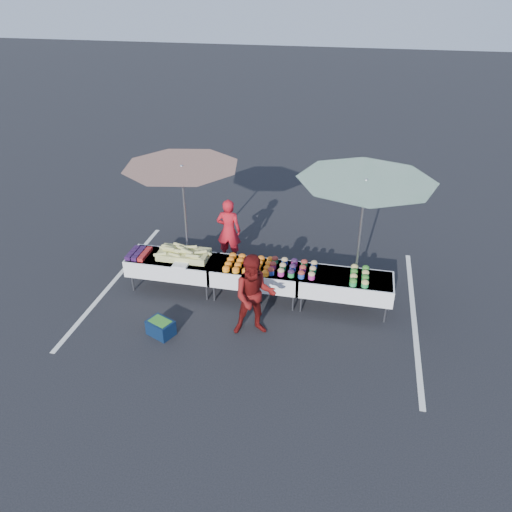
% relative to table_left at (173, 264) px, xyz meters
% --- Properties ---
extents(ground, '(80.00, 80.00, 0.00)m').
position_rel_table_left_xyz_m(ground, '(1.80, 0.00, -0.58)').
color(ground, black).
extents(stripe_left, '(0.10, 5.00, 0.00)m').
position_rel_table_left_xyz_m(stripe_left, '(-1.40, 0.00, -0.58)').
color(stripe_left, silver).
rests_on(stripe_left, ground).
extents(stripe_right, '(0.10, 5.00, 0.00)m').
position_rel_table_left_xyz_m(stripe_right, '(5.00, 0.00, -0.58)').
color(stripe_right, silver).
rests_on(stripe_right, ground).
extents(table_left, '(1.86, 0.81, 0.75)m').
position_rel_table_left_xyz_m(table_left, '(0.00, 0.00, 0.00)').
color(table_left, white).
rests_on(table_left, ground).
extents(table_center, '(1.86, 0.81, 0.75)m').
position_rel_table_left_xyz_m(table_center, '(1.80, 0.00, 0.00)').
color(table_center, white).
rests_on(table_center, ground).
extents(table_right, '(1.86, 0.81, 0.75)m').
position_rel_table_left_xyz_m(table_right, '(3.60, 0.00, 0.00)').
color(table_right, white).
rests_on(table_right, ground).
extents(berry_punnets, '(0.40, 0.54, 0.08)m').
position_rel_table_left_xyz_m(berry_punnets, '(-0.71, -0.06, 0.21)').
color(berry_punnets, black).
rests_on(berry_punnets, table_left).
extents(corn_pile, '(1.16, 0.57, 0.26)m').
position_rel_table_left_xyz_m(corn_pile, '(0.25, 0.05, 0.26)').
color(corn_pile, '#C7CA67').
rests_on(corn_pile, table_left).
extents(plastic_bags, '(0.30, 0.25, 0.05)m').
position_rel_table_left_xyz_m(plastic_bags, '(0.30, -0.30, 0.19)').
color(plastic_bags, white).
rests_on(plastic_bags, table_left).
extents(carrot_bowls, '(0.95, 0.69, 0.11)m').
position_rel_table_left_xyz_m(carrot_bowls, '(1.65, -0.01, 0.22)').
color(carrot_bowls, orange).
rests_on(carrot_bowls, table_center).
extents(potato_cups, '(0.94, 0.58, 0.16)m').
position_rel_table_left_xyz_m(potato_cups, '(2.55, 0.00, 0.25)').
color(potato_cups, '#22409F').
rests_on(potato_cups, table_right).
extents(bean_baskets, '(0.36, 0.68, 0.15)m').
position_rel_table_left_xyz_m(bean_baskets, '(3.86, -0.01, 0.24)').
color(bean_baskets, '#238C42').
rests_on(bean_baskets, table_right).
extents(vendor, '(0.57, 0.38, 1.54)m').
position_rel_table_left_xyz_m(vendor, '(0.86, 1.40, 0.19)').
color(vendor, red).
rests_on(vendor, ground).
extents(customer, '(0.93, 0.81, 1.64)m').
position_rel_table_left_xyz_m(customer, '(2.01, -1.12, 0.24)').
color(customer, '#610F0E').
rests_on(customer, ground).
extents(umbrella_left, '(2.90, 2.90, 2.50)m').
position_rel_table_left_xyz_m(umbrella_left, '(0.06, 0.80, 1.68)').
color(umbrella_left, black).
rests_on(umbrella_left, ground).
extents(umbrella_right, '(2.76, 2.76, 2.66)m').
position_rel_table_left_xyz_m(umbrella_right, '(3.78, 0.40, 1.82)').
color(umbrella_right, black).
rests_on(umbrella_right, ground).
extents(storage_bin, '(0.57, 0.51, 0.31)m').
position_rel_table_left_xyz_m(storage_bin, '(0.32, -1.57, -0.42)').
color(storage_bin, '#0A1B36').
rests_on(storage_bin, ground).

